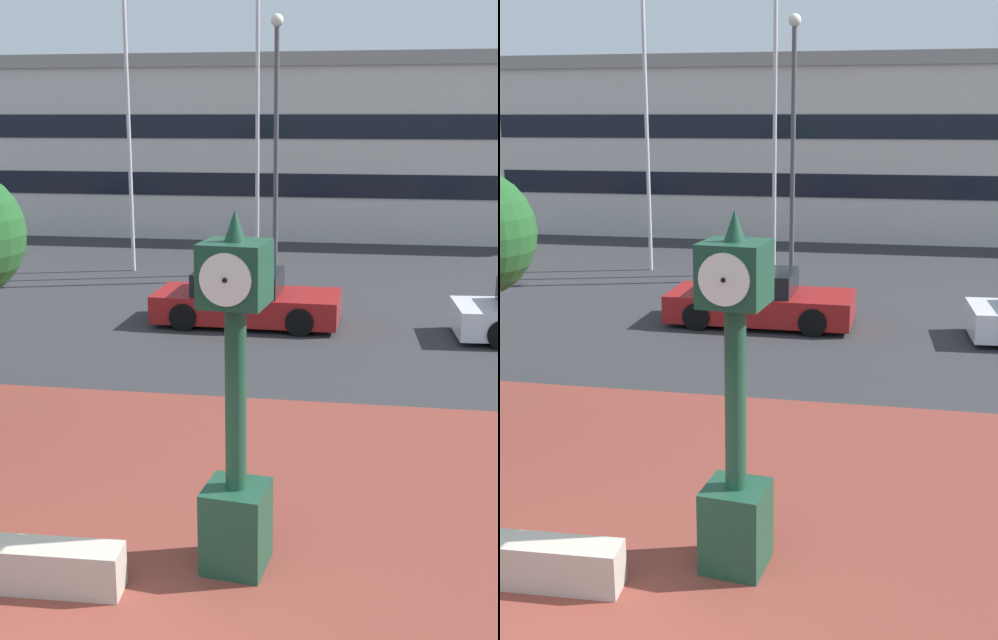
% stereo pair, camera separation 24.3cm
% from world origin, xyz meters
% --- Properties ---
extents(plaza_brick_paving, '(44.00, 11.38, 0.01)m').
position_xyz_m(plaza_brick_paving, '(0.00, 1.69, 0.00)').
color(plaza_brick_paving, brown).
rests_on(plaza_brick_paving, ground).
extents(street_clock, '(0.73, 0.75, 3.89)m').
position_xyz_m(street_clock, '(1.07, 2.18, 1.68)').
color(street_clock, '#19422D').
rests_on(street_clock, ground).
extents(car_street_near, '(4.37, 2.00, 1.28)m').
position_xyz_m(car_street_near, '(-0.49, 12.41, 0.57)').
color(car_street_near, maroon).
rests_on(car_street_near, ground).
extents(flagpole_primary, '(1.55, 0.14, 10.10)m').
position_xyz_m(flagpole_primary, '(-4.93, 18.39, 5.88)').
color(flagpole_primary, silver).
rests_on(flagpole_primary, ground).
extents(flagpole_secondary, '(1.91, 0.14, 9.69)m').
position_xyz_m(flagpole_secondary, '(-0.85, 18.39, 5.85)').
color(flagpole_secondary, silver).
rests_on(flagpole_secondary, ground).
extents(civic_building, '(28.81, 13.90, 7.13)m').
position_xyz_m(civic_building, '(-0.75, 31.86, 3.57)').
color(civic_building, beige).
rests_on(civic_building, ground).
extents(street_lamp_post, '(0.36, 0.36, 7.56)m').
position_xyz_m(street_lamp_post, '(-0.42, 17.62, 4.55)').
color(street_lamp_post, '#4C4C51').
rests_on(street_lamp_post, ground).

